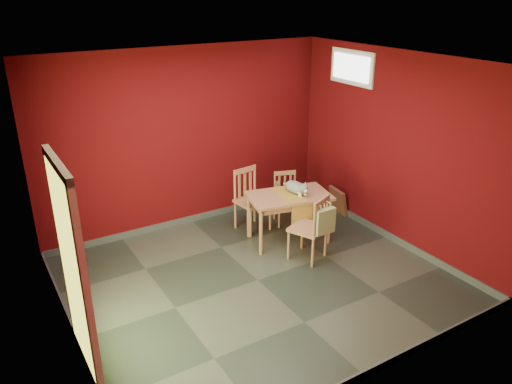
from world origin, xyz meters
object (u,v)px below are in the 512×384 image
chair_far_left (251,199)px  chair_far_right (286,197)px  cat (295,185)px  picture_frame (338,201)px  tote_bag (325,221)px  chair_near (311,227)px  dining_table (289,200)px

chair_far_left → chair_far_right: chair_far_left is taller
cat → picture_frame: (1.11, 0.33, -0.62)m
tote_bag → chair_far_left: bearing=100.7°
chair_far_right → chair_near: (-0.38, -1.13, 0.06)m
dining_table → chair_near: size_ratio=1.37×
chair_far_left → chair_far_right: (0.59, -0.09, -0.07)m
chair_far_left → cat: chair_far_left is taller
tote_bag → cat: cat is taller
chair_near → tote_bag: (0.06, -0.21, 0.16)m
picture_frame → tote_bag: bearing=-136.8°
chair_far_right → tote_bag: (-0.33, -1.34, 0.23)m
dining_table → chair_far_right: size_ratio=1.58×
chair_far_right → chair_near: 1.19m
dining_table → chair_far_right: (0.33, 0.53, -0.22)m
chair_near → dining_table: bearing=84.9°
cat → dining_table: bearing=-177.2°
chair_far_left → chair_near: chair_far_left is taller
chair_far_right → picture_frame: 0.95m
chair_far_left → tote_bag: size_ratio=2.30×
chair_far_left → picture_frame: 1.55m
chair_far_left → chair_far_right: bearing=-8.3°
dining_table → chair_far_left: chair_far_left is taller
picture_frame → cat: bearing=-163.4°
chair_far_right → chair_near: size_ratio=0.87×
chair_far_right → chair_near: chair_near is taller
dining_table → chair_near: 0.62m
dining_table → tote_bag: (0.00, -0.81, 0.01)m
chair_far_right → tote_bag: size_ratio=1.95×
dining_table → picture_frame: bearing=15.9°
chair_far_right → chair_near: bearing=-108.8°
cat → tote_bag: bearing=-105.0°
chair_near → chair_far_right: bearing=71.2°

